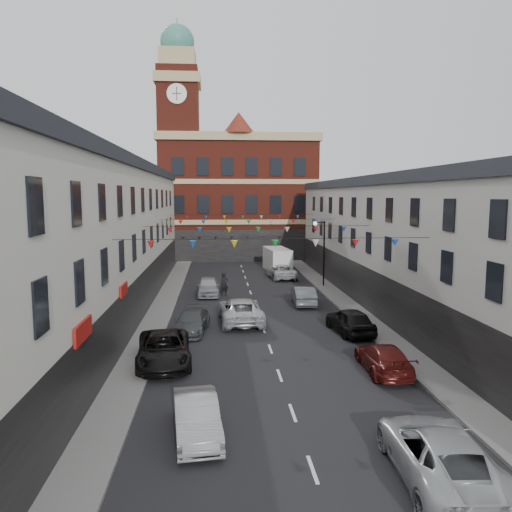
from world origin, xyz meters
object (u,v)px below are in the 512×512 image
object	(u,v)px
car_right_c	(383,358)
moving_car	(241,310)
street_lamp	(321,244)
car_right_e	(303,295)
car_left_b	(196,416)
car_right_d	(350,321)
car_right_f	(282,271)
car_left_d	(192,322)
white_van	(277,259)
car_right_b	(440,454)
car_left_c	(164,349)
car_left_e	(208,286)
pedestrian	(224,284)

from	to	relation	value
car_right_c	moving_car	world-z (taller)	moving_car
street_lamp	car_right_c	size ratio (longest dim) A/B	1.29
street_lamp	car_right_e	world-z (taller)	street_lamp
car_left_b	car_right_d	bearing A→B (deg)	47.96
car_right_f	car_right_e	bearing A→B (deg)	85.75
car_left_d	car_right_f	distance (m)	20.84
car_left_b	car_right_e	bearing A→B (deg)	63.62
car_left_b	white_van	world-z (taller)	white_van
car_right_b	car_right_d	size ratio (longest dim) A/B	1.24
car_right_b	moving_car	size ratio (longest dim) A/B	0.98
car_right_e	car_right_f	bearing A→B (deg)	-86.57
car_right_b	street_lamp	bearing A→B (deg)	-92.03
car_left_c	car_right_f	size ratio (longest dim) A/B	1.08
car_left_d	moving_car	distance (m)	3.77
car_left_c	white_van	bearing A→B (deg)	67.42
street_lamp	car_left_e	xyz separation A→B (m)	(-10.15, -3.04, -3.13)
car_right_f	car_right_c	bearing A→B (deg)	88.12
car_left_e	moving_car	world-z (taller)	moving_car
car_left_e	moving_car	bearing A→B (deg)	-77.17
pedestrian	car_left_c	bearing A→B (deg)	-122.58
car_right_d	pedestrian	xyz separation A→B (m)	(-7.39, 11.98, 0.19)
car_right_e	white_van	xyz separation A→B (m)	(0.10, 17.42, 0.52)
car_right_b	car_right_d	world-z (taller)	car_right_b
car_left_b	white_van	distance (m)	38.52
street_lamp	car_left_e	bearing A→B (deg)	-163.35
car_right_d	white_van	world-z (taller)	white_van
street_lamp	car_left_d	bearing A→B (deg)	-127.58
car_left_b	moving_car	distance (m)	15.60
pedestrian	car_left_e	bearing A→B (deg)	148.23
car_left_d	car_right_d	size ratio (longest dim) A/B	0.99
car_right_f	moving_car	size ratio (longest dim) A/B	0.89
car_left_d	pedestrian	bearing A→B (deg)	86.19
car_left_d	car_right_c	world-z (taller)	car_right_c
street_lamp	car_left_c	size ratio (longest dim) A/B	1.08
car_right_e	car_left_d	bearing A→B (deg)	44.04
street_lamp	car_right_e	bearing A→B (deg)	-111.65
street_lamp	car_left_b	world-z (taller)	street_lamp
car_left_d	car_right_b	distance (m)	18.39
car_left_b	pedestrian	world-z (taller)	pedestrian
car_left_d	moving_car	xyz separation A→B (m)	(3.11, 2.14, 0.15)
car_left_b	car_right_c	bearing A→B (deg)	26.80
car_left_b	car_left_d	distance (m)	13.32
car_left_c	car_right_d	distance (m)	11.63
car_left_b	car_left_e	distance (m)	24.52
car_right_d	car_left_e	bearing A→B (deg)	-61.29
car_right_d	car_right_f	xyz separation A→B (m)	(-1.53, 20.23, -0.07)
car_left_c	car_right_e	world-z (taller)	car_left_c
car_right_d	car_left_b	bearing A→B (deg)	47.79
car_right_d	car_right_e	bearing A→B (deg)	-86.81
car_left_b	car_right_f	bearing A→B (deg)	70.85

